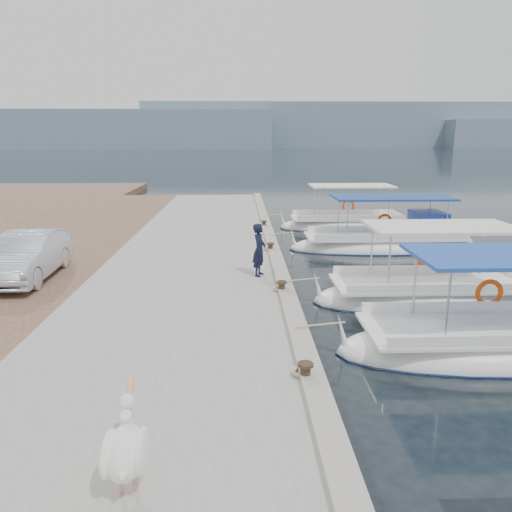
{
  "coord_description": "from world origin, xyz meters",
  "views": [
    {
      "loc": [
        -1.46,
        -11.39,
        4.63
      ],
      "look_at": [
        -1.0,
        2.89,
        1.2
      ],
      "focal_mm": 35.0,
      "sensor_mm": 36.0,
      "label": 1
    }
  ],
  "objects_px": {
    "parked_car": "(27,256)",
    "fishing_caique_b": "(498,347)",
    "fishing_caique_e": "(346,226)",
    "fishing_caique_d": "(387,245)",
    "pelican": "(126,449)",
    "fisherman": "(259,250)",
    "fishing_caique_c": "(430,298)"
  },
  "relations": [
    {
      "from": "fisherman",
      "to": "fishing_caique_e",
      "type": "bearing_deg",
      "value": -8.8
    },
    {
      "from": "pelican",
      "to": "fisherman",
      "type": "height_order",
      "value": "fisherman"
    },
    {
      "from": "fishing_caique_c",
      "to": "fisherman",
      "type": "height_order",
      "value": "fishing_caique_c"
    },
    {
      "from": "fishing_caique_b",
      "to": "fishing_caique_c",
      "type": "height_order",
      "value": "same"
    },
    {
      "from": "fishing_caique_d",
      "to": "pelican",
      "type": "bearing_deg",
      "value": -116.45
    },
    {
      "from": "fishing_caique_b",
      "to": "fishing_caique_d",
      "type": "xyz_separation_m",
      "value": [
        0.53,
        10.34,
        0.06
      ]
    },
    {
      "from": "fishing_caique_b",
      "to": "fishing_caique_c",
      "type": "bearing_deg",
      "value": 93.5
    },
    {
      "from": "fishing_caique_d",
      "to": "fishing_caique_e",
      "type": "xyz_separation_m",
      "value": [
        -0.66,
        5.0,
        -0.06
      ]
    },
    {
      "from": "fishing_caique_c",
      "to": "fishing_caique_b",
      "type": "bearing_deg",
      "value": -86.5
    },
    {
      "from": "fishing_caique_d",
      "to": "fisherman",
      "type": "xyz_separation_m",
      "value": [
        -5.6,
        -5.7,
        1.12
      ]
    },
    {
      "from": "fisherman",
      "to": "parked_car",
      "type": "xyz_separation_m",
      "value": [
        -6.88,
        -0.11,
        -0.12
      ]
    },
    {
      "from": "fishing_caique_b",
      "to": "parked_car",
      "type": "xyz_separation_m",
      "value": [
        -11.95,
        4.53,
        1.06
      ]
    },
    {
      "from": "fishing_caique_c",
      "to": "parked_car",
      "type": "relative_size",
      "value": 1.62
    },
    {
      "from": "fishing_caique_b",
      "to": "fishing_caique_e",
      "type": "relative_size",
      "value": 1.04
    },
    {
      "from": "fishing_caique_d",
      "to": "pelican",
      "type": "height_order",
      "value": "fishing_caique_d"
    },
    {
      "from": "pelican",
      "to": "fisherman",
      "type": "xyz_separation_m",
      "value": [
        1.93,
        9.43,
        0.25
      ]
    },
    {
      "from": "fishing_caique_b",
      "to": "fishing_caique_d",
      "type": "distance_m",
      "value": 10.35
    },
    {
      "from": "fishing_caique_e",
      "to": "fisherman",
      "type": "xyz_separation_m",
      "value": [
        -4.94,
        -10.69,
        1.18
      ]
    },
    {
      "from": "fishing_caique_b",
      "to": "pelican",
      "type": "height_order",
      "value": "fishing_caique_b"
    },
    {
      "from": "fishing_caique_e",
      "to": "fisherman",
      "type": "height_order",
      "value": "fishing_caique_e"
    },
    {
      "from": "fishing_caique_e",
      "to": "parked_car",
      "type": "relative_size",
      "value": 1.66
    },
    {
      "from": "fisherman",
      "to": "pelican",
      "type": "bearing_deg",
      "value": -175.55
    },
    {
      "from": "fishing_caique_e",
      "to": "fishing_caique_d",
      "type": "bearing_deg",
      "value": -82.52
    },
    {
      "from": "fisherman",
      "to": "parked_car",
      "type": "relative_size",
      "value": 0.39
    },
    {
      "from": "fishing_caique_c",
      "to": "fisherman",
      "type": "bearing_deg",
      "value": 166.28
    },
    {
      "from": "pelican",
      "to": "parked_car",
      "type": "distance_m",
      "value": 10.56
    },
    {
      "from": "fishing_caique_b",
      "to": "fishing_caique_d",
      "type": "relative_size",
      "value": 0.89
    },
    {
      "from": "parked_car",
      "to": "fishing_caique_b",
      "type": "bearing_deg",
      "value": -22.59
    },
    {
      "from": "pelican",
      "to": "fishing_caique_d",
      "type": "bearing_deg",
      "value": 63.55
    },
    {
      "from": "pelican",
      "to": "fisherman",
      "type": "distance_m",
      "value": 9.63
    },
    {
      "from": "fishing_caique_b",
      "to": "pelican",
      "type": "bearing_deg",
      "value": -145.6
    },
    {
      "from": "fishing_caique_e",
      "to": "parked_car",
      "type": "distance_m",
      "value": 16.05
    }
  ]
}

